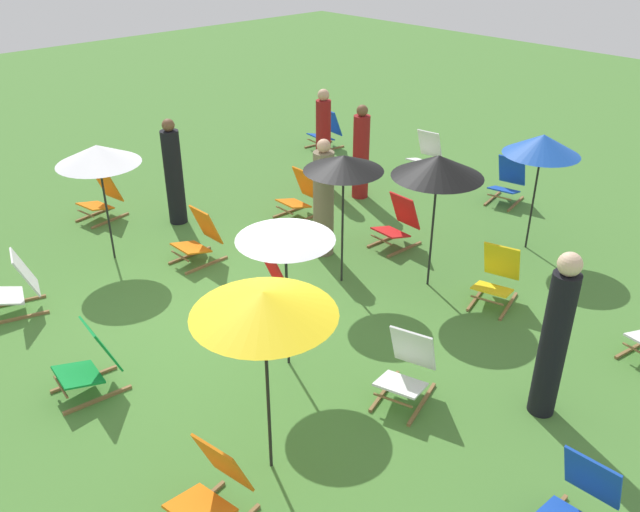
{
  "coord_description": "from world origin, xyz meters",
  "views": [
    {
      "loc": [
        5.82,
        -4.24,
        4.78
      ],
      "look_at": [
        0.0,
        1.2,
        0.5
      ],
      "focal_mm": 36.82,
      "sensor_mm": 36.0,
      "label": 1
    }
  ],
  "objects_px": {
    "deckchair_6": "(300,196)",
    "deckchair_14": "(91,362)",
    "umbrella_4": "(543,145)",
    "person_2": "(361,155)",
    "deckchair_1": "(326,131)",
    "deckchair_8": "(497,278)",
    "umbrella_3": "(264,304)",
    "umbrella_5": "(285,231)",
    "deckchair_0": "(213,488)",
    "person_1": "(174,175)",
    "deckchair_10": "(407,369)",
    "person_0": "(324,201)",
    "deckchair_7": "(199,238)",
    "deckchair_3": "(265,286)",
    "deckchair_4": "(102,198)",
    "umbrella_0": "(98,155)",
    "umbrella_1": "(344,163)",
    "umbrella_2": "(438,166)",
    "deckchair_2": "(425,154)",
    "deckchair_13": "(580,503)",
    "deckchair_5": "(508,182)",
    "deckchair_11": "(398,224)",
    "deckchair_12": "(16,287)",
    "person_3": "(323,142)"
  },
  "relations": [
    {
      "from": "deckchair_2",
      "to": "umbrella_4",
      "type": "relative_size",
      "value": 0.45
    },
    {
      "from": "deckchair_7",
      "to": "person_0",
      "type": "xyz_separation_m",
      "value": [
        1.09,
        1.53,
        0.49
      ]
    },
    {
      "from": "deckchair_3",
      "to": "umbrella_0",
      "type": "height_order",
      "value": "umbrella_0"
    },
    {
      "from": "umbrella_2",
      "to": "deckchair_1",
      "type": "bearing_deg",
      "value": 150.07
    },
    {
      "from": "deckchair_0",
      "to": "umbrella_2",
      "type": "distance_m",
      "value": 4.95
    },
    {
      "from": "deckchair_12",
      "to": "deckchair_10",
      "type": "bearing_deg",
      "value": 44.77
    },
    {
      "from": "deckchair_5",
      "to": "person_1",
      "type": "xyz_separation_m",
      "value": [
        -3.31,
        -4.84,
        0.48
      ]
    },
    {
      "from": "umbrella_0",
      "to": "deckchair_6",
      "type": "bearing_deg",
      "value": 75.93
    },
    {
      "from": "deckchair_2",
      "to": "deckchair_3",
      "type": "distance_m",
      "value": 5.87
    },
    {
      "from": "deckchair_8",
      "to": "person_2",
      "type": "height_order",
      "value": "person_2"
    },
    {
      "from": "deckchair_4",
      "to": "deckchair_6",
      "type": "height_order",
      "value": "same"
    },
    {
      "from": "deckchair_10",
      "to": "umbrella_5",
      "type": "bearing_deg",
      "value": -175.37
    },
    {
      "from": "person_3",
      "to": "person_0",
      "type": "bearing_deg",
      "value": 85.74
    },
    {
      "from": "deckchair_12",
      "to": "umbrella_0",
      "type": "distance_m",
      "value": 2.13
    },
    {
      "from": "deckchair_7",
      "to": "person_0",
      "type": "distance_m",
      "value": 1.95
    },
    {
      "from": "umbrella_0",
      "to": "deckchair_5",
      "type": "bearing_deg",
      "value": 65.42
    },
    {
      "from": "umbrella_4",
      "to": "person_2",
      "type": "distance_m",
      "value": 3.36
    },
    {
      "from": "deckchair_1",
      "to": "person_3",
      "type": "relative_size",
      "value": 0.44
    },
    {
      "from": "deckchair_1",
      "to": "person_3",
      "type": "distance_m",
      "value": 2.4
    },
    {
      "from": "deckchair_10",
      "to": "person_2",
      "type": "relative_size",
      "value": 0.51
    },
    {
      "from": "deckchair_2",
      "to": "person_3",
      "type": "bearing_deg",
      "value": -120.03
    },
    {
      "from": "deckchair_1",
      "to": "umbrella_5",
      "type": "distance_m",
      "value": 7.95
    },
    {
      "from": "deckchair_5",
      "to": "deckchair_11",
      "type": "xyz_separation_m",
      "value": [
        -0.2,
        -2.77,
        0.0
      ]
    },
    {
      "from": "deckchair_11",
      "to": "deckchair_12",
      "type": "distance_m",
      "value": 5.54
    },
    {
      "from": "deckchair_1",
      "to": "deckchair_8",
      "type": "bearing_deg",
      "value": -17.61
    },
    {
      "from": "deckchair_0",
      "to": "person_1",
      "type": "xyz_separation_m",
      "value": [
        -5.51,
        3.11,
        0.48
      ]
    },
    {
      "from": "deckchair_4",
      "to": "person_2",
      "type": "relative_size",
      "value": 0.48
    },
    {
      "from": "deckchair_14",
      "to": "person_0",
      "type": "distance_m",
      "value": 4.18
    },
    {
      "from": "umbrella_2",
      "to": "person_2",
      "type": "relative_size",
      "value": 1.12
    },
    {
      "from": "deckchair_2",
      "to": "deckchair_13",
      "type": "height_order",
      "value": "same"
    },
    {
      "from": "person_2",
      "to": "person_3",
      "type": "relative_size",
      "value": 0.92
    },
    {
      "from": "deckchair_3",
      "to": "umbrella_3",
      "type": "bearing_deg",
      "value": -27.08
    },
    {
      "from": "umbrella_0",
      "to": "umbrella_2",
      "type": "relative_size",
      "value": 0.93
    },
    {
      "from": "deckchair_11",
      "to": "deckchair_12",
      "type": "height_order",
      "value": "same"
    },
    {
      "from": "deckchair_0",
      "to": "deckchair_1",
      "type": "distance_m",
      "value": 10.1
    },
    {
      "from": "umbrella_1",
      "to": "umbrella_3",
      "type": "xyz_separation_m",
      "value": [
        2.05,
        -2.98,
        0.06
      ]
    },
    {
      "from": "deckchair_1",
      "to": "umbrella_4",
      "type": "bearing_deg",
      "value": -3.99
    },
    {
      "from": "deckchair_3",
      "to": "umbrella_5",
      "type": "bearing_deg",
      "value": -15.3
    },
    {
      "from": "deckchair_6",
      "to": "umbrella_5",
      "type": "xyz_separation_m",
      "value": [
        3.03,
        -2.87,
        1.36
      ]
    },
    {
      "from": "deckchair_8",
      "to": "deckchair_2",
      "type": "bearing_deg",
      "value": 123.58
    },
    {
      "from": "deckchair_5",
      "to": "deckchair_4",
      "type": "bearing_deg",
      "value": -139.54
    },
    {
      "from": "umbrella_3",
      "to": "person_2",
      "type": "height_order",
      "value": "umbrella_3"
    },
    {
      "from": "deckchair_2",
      "to": "umbrella_3",
      "type": "distance_m",
      "value": 8.44
    },
    {
      "from": "umbrella_4",
      "to": "person_2",
      "type": "xyz_separation_m",
      "value": [
        -3.21,
        -0.44,
        -0.87
      ]
    },
    {
      "from": "deckchair_6",
      "to": "deckchair_14",
      "type": "bearing_deg",
      "value": -67.24
    },
    {
      "from": "deckchair_12",
      "to": "umbrella_2",
      "type": "distance_m",
      "value": 5.74
    },
    {
      "from": "person_3",
      "to": "umbrella_2",
      "type": "bearing_deg",
      "value": 107.89
    },
    {
      "from": "deckchair_4",
      "to": "person_1",
      "type": "relative_size",
      "value": 0.46
    },
    {
      "from": "deckchair_0",
      "to": "person_0",
      "type": "distance_m",
      "value": 5.14
    },
    {
      "from": "umbrella_1",
      "to": "umbrella_4",
      "type": "bearing_deg",
      "value": 66.51
    }
  ]
}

